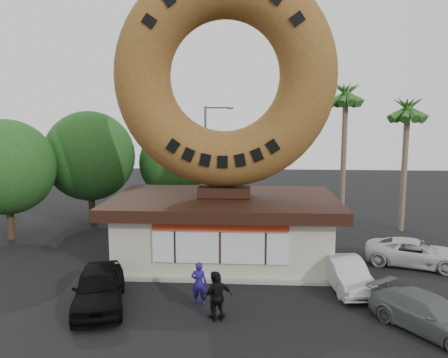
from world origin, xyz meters
The scene contains 16 objects.
ground centered at (0.00, 0.00, 0.00)m, with size 90.00×90.00×0.00m, color black.
donut_shop centered at (0.00, 5.98, 1.77)m, with size 11.20×7.20×3.80m.
giant_donut centered at (0.00, 6.00, 9.21)m, with size 10.82×10.82×2.76m, color brown.
tree_west centered at (-9.50, 13.00, 4.64)m, with size 6.00×6.00×7.65m.
tree_mid centered at (-4.00, 15.00, 4.02)m, with size 5.20×5.20×6.63m.
tree_far centered at (-13.00, 9.00, 4.33)m, with size 5.60×5.60×7.14m.
palm_near centered at (7.50, 14.00, 8.41)m, with size 2.60×2.60×9.75m.
palm_far centered at (11.00, 12.50, 7.48)m, with size 2.60×2.60×8.75m.
street_lamp centered at (-1.86, 16.00, 4.48)m, with size 2.11×0.20×8.00m.
person_left centered at (-0.65, 0.57, 0.85)m, with size 0.62×0.41×1.70m, color navy.
person_center centered at (0.02, -0.46, 0.86)m, with size 0.84×0.65×1.72m, color black.
person_right centered at (0.20, -0.78, 0.89)m, with size 1.04×0.43×1.77m, color black.
car_black centered at (-4.45, 0.08, 0.78)m, with size 1.83×4.56×1.55m, color black.
car_silver centered at (5.42, 2.50, 0.65)m, with size 1.38×3.96×1.30m, color #B4B4BA.
car_grey centered at (7.44, -1.13, 0.62)m, with size 1.73×4.25×1.23m, color slate.
car_white centered at (9.39, 5.67, 0.64)m, with size 2.13×4.62×1.28m, color silver.
Camera 1 is at (1.34, -15.55, 7.27)m, focal length 35.00 mm.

